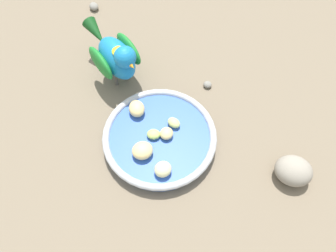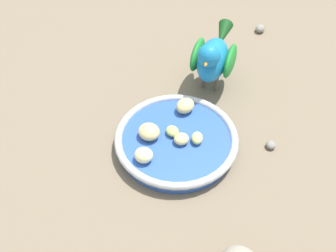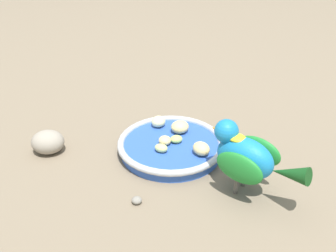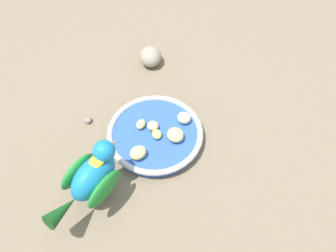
{
  "view_description": "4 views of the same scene",
  "coord_description": "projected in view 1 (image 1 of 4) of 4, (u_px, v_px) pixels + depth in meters",
  "views": [
    {
      "loc": [
        0.21,
        -0.2,
        0.56
      ],
      "look_at": [
        0.02,
        0.03,
        0.06
      ],
      "focal_mm": 34.76,
      "sensor_mm": 36.0,
      "label": 1
    },
    {
      "loc": [
        0.46,
        0.03,
        0.54
      ],
      "look_at": [
        0.01,
        0.0,
        0.06
      ],
      "focal_mm": 42.32,
      "sensor_mm": 36.0,
      "label": 2
    },
    {
      "loc": [
        -0.27,
        0.66,
        0.47
      ],
      "look_at": [
        0.01,
        0.02,
        0.07
      ],
      "focal_mm": 44.38,
      "sensor_mm": 36.0,
      "label": 3
    },
    {
      "loc": [
        -0.37,
        -0.14,
        0.61
      ],
      "look_at": [
        0.02,
        -0.01,
        0.05
      ],
      "focal_mm": 34.13,
      "sensor_mm": 36.0,
      "label": 4
    }
  ],
  "objects": [
    {
      "name": "apple_piece_1",
      "position": [
        174.0,
        123.0,
        0.61
      ],
      "size": [
        0.03,
        0.02,
        0.02
      ],
      "primitive_type": "ellipsoid",
      "rotation": [
        0.0,
        0.0,
        6.27
      ],
      "color": "#C6D17A",
      "rests_on": "feeding_bowl"
    },
    {
      "name": "rock_large",
      "position": [
        293.0,
        171.0,
        0.57
      ],
      "size": [
        0.08,
        0.08,
        0.05
      ],
      "primitive_type": "ellipsoid",
      "rotation": [
        0.0,
        0.0,
        3.54
      ],
      "color": "gray",
      "rests_on": "ground_plane"
    },
    {
      "name": "apple_piece_2",
      "position": [
        163.0,
        169.0,
        0.56
      ],
      "size": [
        0.04,
        0.04,
        0.02
      ],
      "primitive_type": "ellipsoid",
      "rotation": [
        0.0,
        0.0,
        1.25
      ],
      "color": "beige",
      "rests_on": "feeding_bowl"
    },
    {
      "name": "apple_piece_5",
      "position": [
        167.0,
        133.0,
        0.6
      ],
      "size": [
        0.03,
        0.03,
        0.02
      ],
      "primitive_type": "ellipsoid",
      "rotation": [
        0.0,
        0.0,
        5.02
      ],
      "color": "#E5C67F",
      "rests_on": "feeding_bowl"
    },
    {
      "name": "pebble_0",
      "position": [
        209.0,
        85.0,
        0.69
      ],
      "size": [
        0.02,
        0.02,
        0.01
      ],
      "primitive_type": "ellipsoid",
      "rotation": [
        0.0,
        0.0,
        3.47
      ],
      "color": "gray",
      "rests_on": "ground_plane"
    },
    {
      "name": "apple_piece_0",
      "position": [
        154.0,
        135.0,
        0.6
      ],
      "size": [
        0.03,
        0.03,
        0.01
      ],
      "primitive_type": "ellipsoid",
      "rotation": [
        0.0,
        0.0,
        0.63
      ],
      "color": "#B2CC66",
      "rests_on": "feeding_bowl"
    },
    {
      "name": "ground_plane",
      "position": [
        152.0,
        144.0,
        0.63
      ],
      "size": [
        4.0,
        4.0,
        0.0
      ],
      "primitive_type": "plane",
      "color": "#756651"
    },
    {
      "name": "pebble_1",
      "position": [
        94.0,
        6.0,
        0.81
      ],
      "size": [
        0.03,
        0.03,
        0.02
      ],
      "primitive_type": "ellipsoid",
      "rotation": [
        0.0,
        0.0,
        5.94
      ],
      "color": "gray",
      "rests_on": "ground_plane"
    },
    {
      "name": "apple_piece_3",
      "position": [
        142.0,
        151.0,
        0.58
      ],
      "size": [
        0.05,
        0.05,
        0.02
      ],
      "primitive_type": "ellipsoid",
      "rotation": [
        0.0,
        0.0,
        4.14
      ],
      "color": "#E5C67F",
      "rests_on": "feeding_bowl"
    },
    {
      "name": "apple_piece_4",
      "position": [
        137.0,
        109.0,
        0.63
      ],
      "size": [
        0.05,
        0.05,
        0.02
      ],
      "primitive_type": "ellipsoid",
      "rotation": [
        0.0,
        0.0,
        5.67
      ],
      "color": "#E5C67F",
      "rests_on": "feeding_bowl"
    },
    {
      "name": "feeding_bowl",
      "position": [
        160.0,
        138.0,
        0.62
      ],
      "size": [
        0.22,
        0.22,
        0.03
      ],
      "color": "#2D56B7",
      "rests_on": "ground_plane"
    },
    {
      "name": "parrot",
      "position": [
        116.0,
        55.0,
        0.64
      ],
      "size": [
        0.18,
        0.1,
        0.13
      ],
      "rotation": [
        0.0,
        0.0,
        -0.26
      ],
      "color": "#59544C",
      "rests_on": "ground_plane"
    }
  ]
}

